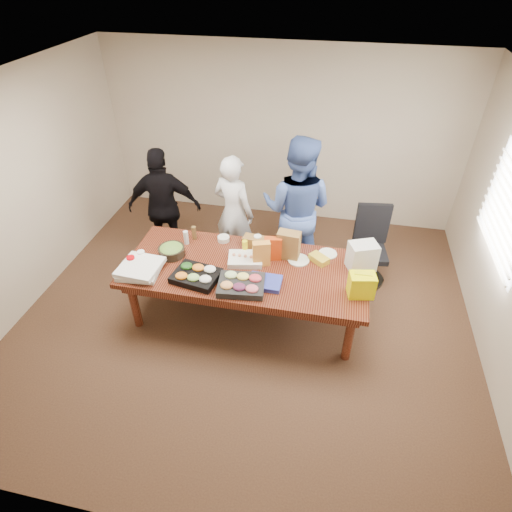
% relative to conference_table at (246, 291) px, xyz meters
% --- Properties ---
extents(floor, '(5.50, 5.00, 0.02)m').
position_rel_conference_table_xyz_m(floor, '(0.00, 0.00, -0.39)').
color(floor, '#47301E').
rests_on(floor, ground).
extents(ceiling, '(5.50, 5.00, 0.02)m').
position_rel_conference_table_xyz_m(ceiling, '(0.00, 0.00, 2.33)').
color(ceiling, white).
rests_on(ceiling, wall_back).
extents(wall_back, '(5.50, 0.04, 2.70)m').
position_rel_conference_table_xyz_m(wall_back, '(0.00, 2.50, 0.98)').
color(wall_back, beige).
rests_on(wall_back, floor).
extents(wall_front, '(5.50, 0.04, 2.70)m').
position_rel_conference_table_xyz_m(wall_front, '(0.00, -2.50, 0.98)').
color(wall_front, beige).
rests_on(wall_front, floor).
extents(wall_left, '(0.04, 5.00, 2.70)m').
position_rel_conference_table_xyz_m(wall_left, '(-2.75, 0.00, 0.98)').
color(wall_left, beige).
rests_on(wall_left, floor).
extents(window_panel, '(0.03, 1.40, 1.10)m').
position_rel_conference_table_xyz_m(window_panel, '(2.72, 0.60, 1.12)').
color(window_panel, white).
rests_on(window_panel, wall_right).
extents(window_blinds, '(0.04, 1.36, 1.00)m').
position_rel_conference_table_xyz_m(window_blinds, '(2.68, 0.60, 1.12)').
color(window_blinds, beige).
rests_on(window_blinds, wall_right).
extents(conference_table, '(2.80, 1.20, 0.75)m').
position_rel_conference_table_xyz_m(conference_table, '(0.00, 0.00, 0.00)').
color(conference_table, '#4C1C0F').
rests_on(conference_table, floor).
extents(office_chair, '(0.60, 0.60, 1.05)m').
position_rel_conference_table_xyz_m(office_chair, '(1.44, 0.95, 0.15)').
color(office_chair, black).
rests_on(office_chair, floor).
extents(person_center, '(0.70, 0.57, 1.64)m').
position_rel_conference_table_xyz_m(person_center, '(-0.40, 1.03, 0.45)').
color(person_center, silver).
rests_on(person_center, floor).
extents(person_right, '(1.05, 0.88, 1.96)m').
position_rel_conference_table_xyz_m(person_right, '(0.45, 1.03, 0.61)').
color(person_right, '#3E579A').
rests_on(person_right, floor).
extents(person_left, '(1.05, 0.60, 1.69)m').
position_rel_conference_table_xyz_m(person_left, '(-1.36, 0.94, 0.47)').
color(person_left, black).
rests_on(person_left, floor).
extents(veggie_tray, '(0.55, 0.47, 0.08)m').
position_rel_conference_table_xyz_m(veggie_tray, '(-0.49, -0.31, 0.41)').
color(veggie_tray, black).
rests_on(veggie_tray, conference_table).
extents(fruit_tray, '(0.54, 0.45, 0.08)m').
position_rel_conference_table_xyz_m(fruit_tray, '(0.04, -0.36, 0.41)').
color(fruit_tray, black).
rests_on(fruit_tray, conference_table).
extents(sheet_cake, '(0.44, 0.37, 0.07)m').
position_rel_conference_table_xyz_m(sheet_cake, '(-0.02, 0.10, 0.41)').
color(sheet_cake, white).
rests_on(sheet_cake, conference_table).
extents(salad_bowl, '(0.37, 0.37, 0.10)m').
position_rel_conference_table_xyz_m(salad_bowl, '(-0.92, 0.06, 0.43)').
color(salad_bowl, black).
rests_on(salad_bowl, conference_table).
extents(chip_bag_blue, '(0.36, 0.27, 0.05)m').
position_rel_conference_table_xyz_m(chip_bag_blue, '(0.28, -0.24, 0.40)').
color(chip_bag_blue, '#2B369C').
rests_on(chip_bag_blue, conference_table).
extents(chip_bag_red, '(0.22, 0.12, 0.30)m').
position_rel_conference_table_xyz_m(chip_bag_red, '(0.28, 0.22, 0.52)').
color(chip_bag_red, '#BF3B0D').
rests_on(chip_bag_red, conference_table).
extents(chip_bag_yellow, '(0.18, 0.08, 0.28)m').
position_rel_conference_table_xyz_m(chip_bag_yellow, '(1.30, -0.17, 0.51)').
color(chip_bag_yellow, yellow).
rests_on(chip_bag_yellow, conference_table).
extents(chip_bag_orange, '(0.22, 0.15, 0.31)m').
position_rel_conference_table_xyz_m(chip_bag_orange, '(0.17, 0.09, 0.53)').
color(chip_bag_orange, orange).
rests_on(chip_bag_orange, conference_table).
extents(mayo_jar, '(0.12, 0.12, 0.15)m').
position_rel_conference_table_xyz_m(mayo_jar, '(0.05, 0.44, 0.45)').
color(mayo_jar, white).
rests_on(mayo_jar, conference_table).
extents(mustard_bottle, '(0.07, 0.07, 0.18)m').
position_rel_conference_table_xyz_m(mustard_bottle, '(-0.07, 0.26, 0.47)').
color(mustard_bottle, yellow).
rests_on(mustard_bottle, conference_table).
extents(dressing_bottle, '(0.07, 0.07, 0.18)m').
position_rel_conference_table_xyz_m(dressing_bottle, '(-0.76, 0.43, 0.46)').
color(dressing_bottle, brown).
rests_on(dressing_bottle, conference_table).
extents(ranch_bottle, '(0.08, 0.08, 0.18)m').
position_rel_conference_table_xyz_m(ranch_bottle, '(-0.82, 0.31, 0.46)').
color(ranch_bottle, silver).
rests_on(ranch_bottle, conference_table).
extents(banana_bunch, '(0.26, 0.25, 0.08)m').
position_rel_conference_table_xyz_m(banana_bunch, '(0.82, 0.28, 0.41)').
color(banana_bunch, gold).
rests_on(banana_bunch, conference_table).
extents(bread_loaf, '(0.35, 0.18, 0.13)m').
position_rel_conference_table_xyz_m(bread_loaf, '(0.04, 0.43, 0.44)').
color(bread_loaf, brown).
rests_on(bread_loaf, conference_table).
extents(kraft_bag, '(0.28, 0.18, 0.35)m').
position_rel_conference_table_xyz_m(kraft_bag, '(0.45, 0.30, 0.55)').
color(kraft_bag, brown).
rests_on(kraft_bag, conference_table).
extents(red_cup, '(0.10, 0.10, 0.12)m').
position_rel_conference_table_xyz_m(red_cup, '(-1.30, -0.23, 0.44)').
color(red_cup, '#AC0006').
rests_on(red_cup, conference_table).
extents(clear_cup_a, '(0.09, 0.09, 0.10)m').
position_rel_conference_table_xyz_m(clear_cup_a, '(-1.16, -0.22, 0.42)').
color(clear_cup_a, white).
rests_on(clear_cup_a, conference_table).
extents(clear_cup_b, '(0.10, 0.10, 0.12)m').
position_rel_conference_table_xyz_m(clear_cup_b, '(-1.23, -0.11, 0.43)').
color(clear_cup_b, white).
rests_on(clear_cup_b, conference_table).
extents(pizza_box_lower, '(0.48, 0.48, 0.05)m').
position_rel_conference_table_xyz_m(pizza_box_lower, '(-1.16, -0.31, 0.40)').
color(pizza_box_lower, silver).
rests_on(pizza_box_lower, conference_table).
extents(pizza_box_upper, '(0.47, 0.47, 0.05)m').
position_rel_conference_table_xyz_m(pizza_box_upper, '(-1.14, -0.33, 0.45)').
color(pizza_box_upper, white).
rests_on(pizza_box_upper, pizza_box_lower).
extents(plate_a, '(0.31, 0.31, 0.01)m').
position_rel_conference_table_xyz_m(plate_a, '(0.59, 0.25, 0.38)').
color(plate_a, silver).
rests_on(plate_a, conference_table).
extents(plate_b, '(0.24, 0.24, 0.01)m').
position_rel_conference_table_xyz_m(plate_b, '(0.92, 0.45, 0.38)').
color(plate_b, white).
rests_on(plate_b, conference_table).
extents(dip_bowl_a, '(0.18, 0.18, 0.06)m').
position_rel_conference_table_xyz_m(dip_bowl_a, '(0.10, 0.27, 0.41)').
color(dip_bowl_a, beige).
rests_on(dip_bowl_a, conference_table).
extents(dip_bowl_b, '(0.17, 0.17, 0.06)m').
position_rel_conference_table_xyz_m(dip_bowl_b, '(-0.39, 0.46, 0.40)').
color(dip_bowl_b, silver).
rests_on(dip_bowl_b, conference_table).
extents(grocery_bag_white, '(0.37, 0.32, 0.33)m').
position_rel_conference_table_xyz_m(grocery_bag_white, '(1.30, 0.27, 0.54)').
color(grocery_bag_white, silver).
rests_on(grocery_bag_white, conference_table).
extents(grocery_bag_yellow, '(0.30, 0.23, 0.27)m').
position_rel_conference_table_xyz_m(grocery_bag_yellow, '(1.30, -0.20, 0.51)').
color(grocery_bag_yellow, '#FCFC00').
rests_on(grocery_bag_yellow, conference_table).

